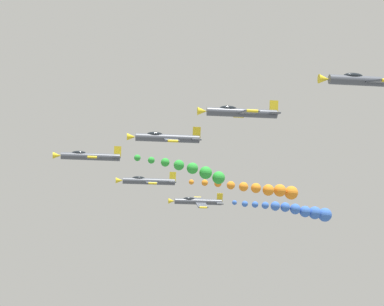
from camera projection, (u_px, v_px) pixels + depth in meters
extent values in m
cylinder|color=#474C56|center=(91.00, 157.00, 104.90)|extent=(1.36, 9.00, 1.36)
cone|color=yellow|center=(57.00, 156.00, 104.33)|extent=(1.30, 1.20, 1.30)
cube|color=#474C56|center=(93.00, 157.00, 104.95)|extent=(8.88, 1.90, 2.76)
cylinder|color=yellow|center=(92.00, 157.00, 100.37)|extent=(0.45, 1.40, 0.45)
cylinder|color=yellow|center=(94.00, 158.00, 109.52)|extent=(0.45, 1.40, 0.45)
cube|color=#474C56|center=(117.00, 157.00, 105.35)|extent=(3.70, 1.20, 1.24)
cube|color=yellow|center=(118.00, 151.00, 105.38)|extent=(0.58, 1.10, 1.57)
ellipsoid|color=black|center=(79.00, 153.00, 104.71)|extent=(0.96, 2.20, 0.90)
sphere|color=green|center=(137.00, 158.00, 105.84)|extent=(1.02, 1.02, 1.02)
sphere|color=green|center=(151.00, 160.00, 106.23)|extent=(1.06, 1.06, 1.06)
sphere|color=green|center=(165.00, 162.00, 106.39)|extent=(1.35, 1.35, 1.35)
sphere|color=green|center=(179.00, 165.00, 106.82)|extent=(1.65, 1.65, 1.65)
sphere|color=green|center=(192.00, 168.00, 107.37)|extent=(1.80, 1.80, 1.80)
sphere|color=green|center=(206.00, 173.00, 108.03)|extent=(2.03, 2.03, 2.03)
sphere|color=green|center=(219.00, 178.00, 108.76)|extent=(2.04, 2.04, 2.04)
cylinder|color=#474C56|center=(167.00, 138.00, 96.09)|extent=(1.43, 9.00, 1.43)
cone|color=yellow|center=(131.00, 137.00, 95.52)|extent=(1.36, 1.20, 1.36)
cube|color=#474C56|center=(170.00, 139.00, 96.14)|extent=(8.60, 1.90, 3.60)
cylinder|color=yellow|center=(173.00, 141.00, 91.58)|extent=(0.47, 1.40, 0.47)
cylinder|color=yellow|center=(168.00, 137.00, 100.70)|extent=(0.47, 1.40, 0.47)
cube|color=#474C56|center=(196.00, 139.00, 96.53)|extent=(3.59, 1.20, 1.58)
cube|color=yellow|center=(197.00, 132.00, 96.47)|extent=(0.73, 1.10, 1.54)
ellipsoid|color=black|center=(155.00, 134.00, 95.85)|extent=(1.00, 2.20, 0.95)
cylinder|color=#474C56|center=(149.00, 181.00, 117.83)|extent=(1.38, 9.00, 1.38)
cone|color=yellow|center=(119.00, 180.00, 117.26)|extent=(1.31, 1.20, 1.31)
cube|color=#474C56|center=(151.00, 182.00, 117.87)|extent=(8.82, 1.90, 2.96)
cylinder|color=yellow|center=(153.00, 183.00, 113.30)|extent=(0.45, 1.40, 0.45)
cylinder|color=yellow|center=(150.00, 181.00, 122.44)|extent=(0.45, 1.40, 0.45)
cube|color=#474C56|center=(172.00, 182.00, 118.28)|extent=(3.68, 1.20, 1.32)
cube|color=yellow|center=(173.00, 177.00, 118.29)|extent=(0.62, 1.10, 1.57)
ellipsoid|color=black|center=(139.00, 178.00, 117.63)|extent=(0.97, 2.20, 0.91)
sphere|color=orange|center=(191.00, 182.00, 118.68)|extent=(0.91, 0.91, 0.91)
sphere|color=orange|center=(205.00, 183.00, 119.18)|extent=(1.14, 1.14, 1.14)
sphere|color=orange|center=(218.00, 183.00, 119.82)|extent=(1.29, 1.29, 1.29)
sphere|color=orange|center=(231.00, 185.00, 120.51)|extent=(1.48, 1.48, 1.48)
sphere|color=orange|center=(244.00, 187.00, 121.31)|extent=(1.66, 1.66, 1.66)
sphere|color=orange|center=(256.00, 188.00, 122.23)|extent=(1.81, 1.81, 1.81)
sphere|color=orange|center=(268.00, 190.00, 122.98)|extent=(2.08, 2.08, 2.08)
sphere|color=orange|center=(280.00, 190.00, 124.36)|extent=(2.28, 2.28, 2.28)
sphere|color=orange|center=(291.00, 193.00, 125.48)|extent=(2.51, 2.51, 2.51)
cylinder|color=#474C56|center=(242.00, 113.00, 86.62)|extent=(1.36, 9.00, 1.36)
cone|color=yellow|center=(202.00, 111.00, 86.05)|extent=(1.30, 1.20, 1.30)
cube|color=#474C56|center=(245.00, 114.00, 86.66)|extent=(8.88, 1.90, 2.75)
cylinder|color=yellow|center=(252.00, 111.00, 82.09)|extent=(0.45, 1.40, 0.45)
cylinder|color=yellow|center=(239.00, 116.00, 91.23)|extent=(0.45, 1.40, 0.45)
cube|color=#474C56|center=(273.00, 114.00, 87.07)|extent=(3.70, 1.20, 1.24)
cube|color=yellow|center=(274.00, 107.00, 87.10)|extent=(0.58, 1.10, 1.58)
ellipsoid|color=black|center=(228.00, 108.00, 86.43)|extent=(0.96, 2.20, 0.90)
cylinder|color=#474C56|center=(198.00, 202.00, 129.85)|extent=(1.46, 9.00, 1.46)
cone|color=yellow|center=(172.00, 201.00, 129.28)|extent=(1.39, 1.20, 1.39)
cube|color=#474C56|center=(200.00, 202.00, 129.91)|extent=(8.41, 1.90, 4.06)
cylinder|color=yellow|center=(203.00, 207.00, 125.38)|extent=(0.48, 1.40, 0.48)
cylinder|color=yellow|center=(198.00, 197.00, 134.44)|extent=(0.48, 1.40, 0.48)
cube|color=#474C56|center=(219.00, 202.00, 130.29)|extent=(3.52, 1.20, 1.77)
cube|color=yellow|center=(220.00, 197.00, 130.18)|extent=(0.80, 1.10, 1.51)
ellipsoid|color=black|center=(189.00, 199.00, 129.58)|extent=(1.02, 2.20, 0.97)
sphere|color=blue|center=(234.00, 203.00, 130.64)|extent=(0.92, 0.92, 0.92)
sphere|color=blue|center=(245.00, 204.00, 130.80)|extent=(1.19, 1.19, 1.19)
sphere|color=blue|center=(255.00, 205.00, 131.01)|extent=(1.25, 1.25, 1.25)
sphere|color=blue|center=(265.00, 205.00, 131.24)|extent=(1.40, 1.40, 1.40)
sphere|color=blue|center=(275.00, 206.00, 131.62)|extent=(1.81, 1.81, 1.81)
sphere|color=blue|center=(285.00, 207.00, 131.97)|extent=(1.86, 1.86, 1.86)
sphere|color=blue|center=(295.00, 209.00, 132.17)|extent=(2.07, 2.07, 2.07)
sphere|color=blue|center=(305.00, 212.00, 132.51)|extent=(2.21, 2.21, 2.21)
sphere|color=blue|center=(315.00, 213.00, 132.91)|extent=(2.49, 2.49, 2.49)
sphere|color=blue|center=(325.00, 215.00, 133.03)|extent=(2.69, 2.69, 2.69)
cylinder|color=#474C56|center=(369.00, 81.00, 75.75)|extent=(1.42, 9.00, 1.42)
cone|color=yellow|center=(324.00, 79.00, 75.18)|extent=(1.35, 1.20, 1.35)
cube|color=#474C56|center=(372.00, 82.00, 75.80)|extent=(8.66, 1.90, 3.46)
cylinder|color=yellow|center=(358.00, 84.00, 80.36)|extent=(0.46, 1.40, 0.46)
ellipsoid|color=black|center=(353.00, 76.00, 75.52)|extent=(1.00, 2.20, 0.94)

